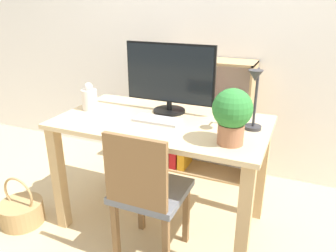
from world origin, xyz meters
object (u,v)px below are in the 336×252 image
(bookshelf, at_px, (190,117))
(basket, at_px, (22,211))
(keyboard, at_px, (157,120))
(monitor, at_px, (169,76))
(vase, at_px, (90,98))
(chair, at_px, (147,191))
(potted_plant, at_px, (232,113))
(desk_lamp, at_px, (255,95))

(bookshelf, relative_size, basket, 2.87)
(keyboard, bearing_deg, monitor, 90.53)
(vase, relative_size, chair, 0.22)
(potted_plant, bearing_deg, basket, -170.86)
(chair, distance_m, basket, 1.05)
(monitor, distance_m, desk_lamp, 0.60)
(desk_lamp, distance_m, potted_plant, 0.22)
(vase, xyz_separation_m, bookshelf, (0.45, 0.81, -0.34))
(potted_plant, relative_size, basket, 0.84)
(keyboard, distance_m, chair, 0.46)
(monitor, relative_size, bookshelf, 0.60)
(monitor, relative_size, vase, 3.25)
(keyboard, distance_m, basket, 1.19)
(potted_plant, bearing_deg, bookshelf, 120.09)
(desk_lamp, bearing_deg, keyboard, -175.31)
(monitor, xyz_separation_m, keyboard, (0.00, -0.20, -0.24))
(keyboard, distance_m, desk_lamp, 0.62)
(desk_lamp, distance_m, basket, 1.78)
(basket, bearing_deg, bookshelf, 56.23)
(potted_plant, distance_m, bookshelf, 1.23)
(monitor, height_order, potted_plant, monitor)
(keyboard, xyz_separation_m, bookshelf, (-0.08, 0.84, -0.27))
(vase, xyz_separation_m, basket, (-0.36, -0.41, -0.76))
(keyboard, distance_m, vase, 0.54)
(keyboard, relative_size, bookshelf, 0.29)
(vase, height_order, basket, vase)
(keyboard, height_order, chair, chair)
(desk_lamp, bearing_deg, chair, -142.58)
(vase, height_order, chair, vase)
(vase, bearing_deg, monitor, 17.83)
(chair, bearing_deg, keyboard, 94.72)
(desk_lamp, bearing_deg, vase, -179.18)
(monitor, bearing_deg, basket, -146.86)
(keyboard, bearing_deg, potted_plant, -17.33)
(keyboard, xyz_separation_m, chair, (0.08, -0.33, -0.31))
(chair, bearing_deg, monitor, 89.68)
(basket, bearing_deg, desk_lamp, 16.23)
(bookshelf, bearing_deg, potted_plant, -59.91)
(potted_plant, relative_size, bookshelf, 0.29)
(monitor, height_order, vase, monitor)
(monitor, relative_size, chair, 0.72)
(potted_plant, height_order, basket, potted_plant)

